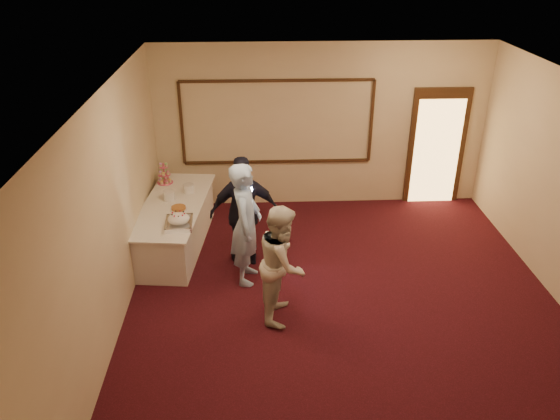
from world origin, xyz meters
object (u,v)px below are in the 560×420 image
object	(u,v)px
woman	(283,263)
buffet_table	(175,225)
plate_stack_a	(169,195)
cupcake_stand	(164,175)
pavlova_tray	(179,220)
man	(246,224)
tart	(179,208)
guest	(244,212)
plate_stack_b	(189,189)

from	to	relation	value
woman	buffet_table	bearing A→B (deg)	51.24
plate_stack_a	cupcake_stand	bearing A→B (deg)	103.61
pavlova_tray	buffet_table	bearing A→B (deg)	104.26
man	pavlova_tray	bearing A→B (deg)	81.64
pavlova_tray	tart	world-z (taller)	pavlova_tray
pavlova_tray	guest	size ratio (longest dim) A/B	0.32
plate_stack_a	guest	xyz separation A→B (m)	(1.22, -0.70, 0.03)
woman	tart	bearing A→B (deg)	52.61
guest	woman	bearing A→B (deg)	104.01
cupcake_stand	woman	world-z (taller)	woman
buffet_table	tart	distance (m)	0.47
plate_stack_b	tart	bearing A→B (deg)	-98.65
man	woman	xyz separation A→B (m)	(0.48, -0.87, -0.11)
plate_stack_b	guest	bearing A→B (deg)	-45.90
pavlova_tray	guest	bearing A→B (deg)	10.44
guest	man	bearing A→B (deg)	87.17
buffet_table	cupcake_stand	bearing A→B (deg)	106.24
plate_stack_b	man	size ratio (longest dim) A/B	0.10
plate_stack_a	guest	distance (m)	1.41
cupcake_stand	plate_stack_b	size ratio (longest dim) A/B	2.22
pavlova_tray	cupcake_stand	bearing A→B (deg)	105.32
cupcake_stand	tart	xyz separation A→B (m)	(0.36, -1.05, -0.12)
pavlova_tray	woman	distance (m)	1.87
cupcake_stand	woman	size ratio (longest dim) A/B	0.25
cupcake_stand	man	bearing A→B (deg)	-52.44
buffet_table	woman	xyz separation A→B (m)	(1.66, -1.88, 0.42)
plate_stack_b	cupcake_stand	bearing A→B (deg)	136.86
cupcake_stand	plate_stack_a	size ratio (longest dim) A/B	2.08
buffet_table	pavlova_tray	distance (m)	0.89
buffet_table	man	size ratio (longest dim) A/B	1.37
buffet_table	guest	bearing A→B (deg)	-25.86
pavlova_tray	plate_stack_a	xyz separation A→B (m)	(-0.26, 0.88, -0.01)
buffet_table	pavlova_tray	world-z (taller)	pavlova_tray
woman	guest	distance (m)	1.43
woman	guest	size ratio (longest dim) A/B	0.92
plate_stack_a	man	xyz separation A→B (m)	(1.26, -1.16, 0.07)
pavlova_tray	plate_stack_b	xyz separation A→B (m)	(0.02, 1.14, -0.01)
plate_stack_b	tart	world-z (taller)	plate_stack_b
plate_stack_b	man	world-z (taller)	man
pavlova_tray	cupcake_stand	size ratio (longest dim) A/B	1.40
buffet_table	guest	size ratio (longest dim) A/B	1.43
woman	plate_stack_b	bearing A→B (deg)	42.16
buffet_table	man	world-z (taller)	man
man	woman	distance (m)	1.00
pavlova_tray	man	size ratio (longest dim) A/B	0.30
tart	man	distance (m)	1.34
plate_stack_a	tart	world-z (taller)	plate_stack_a
cupcake_stand	plate_stack_a	distance (m)	0.71
cupcake_stand	woman	bearing A→B (deg)	-55.07
tart	man	bearing A→B (deg)	-36.99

